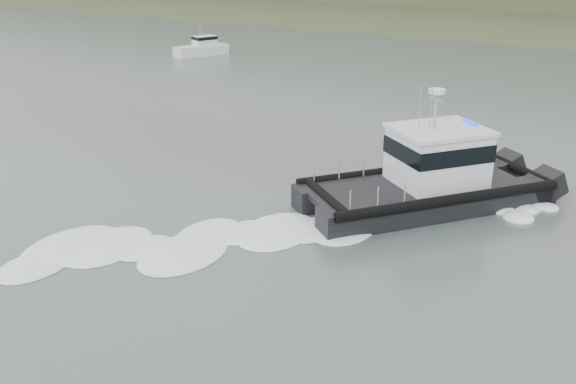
% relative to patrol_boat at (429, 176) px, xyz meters
% --- Properties ---
extents(ground, '(400.00, 400.00, 0.00)m').
position_rel_patrol_boat_xyz_m(ground, '(-4.54, -15.01, -1.50)').
color(ground, '#4B5955').
rests_on(ground, ground).
extents(patrol_boat, '(11.10, 12.47, 5.98)m').
position_rel_patrol_boat_xyz_m(patrol_boat, '(0.00, 0.00, 0.00)').
color(patrol_boat, black).
rests_on(patrol_boat, ground).
extents(motorboat, '(4.28, 6.52, 3.41)m').
position_rel_patrol_boat_xyz_m(motorboat, '(-37.85, 29.53, -0.65)').
color(motorboat, silver).
rests_on(motorboat, ground).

